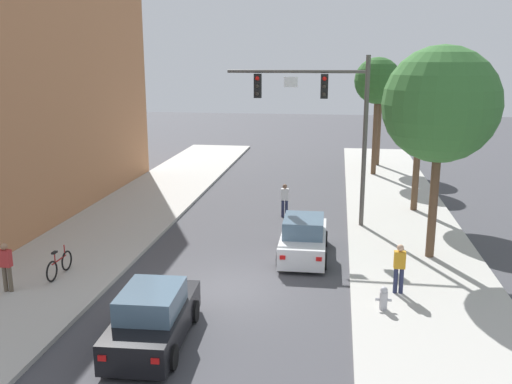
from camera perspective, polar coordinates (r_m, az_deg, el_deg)
The scene contains 15 objects.
ground_plane at distance 19.05m, azimuth -2.72°, elevation -9.81°, with size 120.00×120.00×0.00m, color #424247.
sidewalk_left at distance 21.17m, azimuth -20.44°, elevation -8.02°, with size 5.00×60.00×0.15m, color #B2AFA8.
sidewalk_right at distance 18.96m, azimuth 17.27°, elevation -10.30°, with size 5.00×60.00×0.15m, color #B2AFA8.
traffic_signal_mast at distance 24.90m, azimuth 7.14°, elevation 8.31°, with size 6.18×0.38×7.50m.
car_lead_white at distance 21.80m, azimuth 4.85°, elevation -4.76°, with size 1.88×4.26×1.60m.
car_following_black at distance 15.68m, azimuth -10.39°, elevation -12.48°, with size 1.97×4.30×1.60m.
pedestrian_sidewalk_left_walker at distance 19.83m, azimuth -24.07°, elevation -6.77°, with size 0.36×0.22×1.64m.
pedestrian_crossing_road at distance 27.02m, azimuth 2.94°, elevation -0.70°, with size 0.36×0.22×1.64m.
pedestrian_sidewalk_right_walker at distance 18.58m, azimuth 14.36°, elevation -7.32°, with size 0.36×0.22×1.64m.
bicycle_leaning at distance 20.72m, azimuth -19.36°, elevation -7.03°, with size 0.12×1.77×0.98m.
fire_hydrant at distance 17.55m, azimuth 12.84°, elevation -10.46°, with size 0.48×0.24×0.72m.
street_tree_nearest at distance 21.36m, azimuth 18.28°, elevation 8.41°, with size 4.19×4.19×7.85m.
street_tree_second at distance 28.16m, azimuth 16.43°, elevation 9.10°, with size 3.45×3.45×7.25m.
street_tree_third at distance 36.65m, azimuth 12.27°, elevation 10.89°, with size 2.92×2.92×7.44m.
street_tree_farthest at distance 40.01m, azimuth 12.57°, elevation 10.69°, with size 2.89×2.89×7.15m.
Camera 1 is at (3.41, -17.16, 7.53)m, focal length 39.34 mm.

